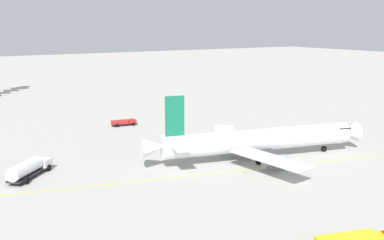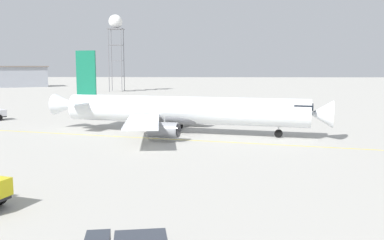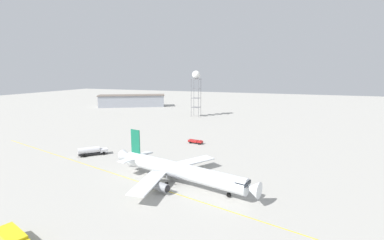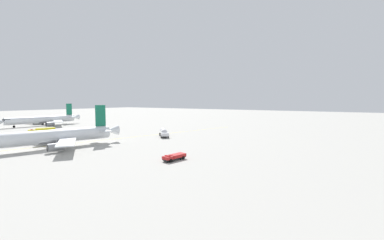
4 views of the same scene
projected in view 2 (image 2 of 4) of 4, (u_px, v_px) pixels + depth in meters
ground_plane at (190, 132)px, 61.91m from camera, size 600.00×600.00×0.00m
airliner_main at (181, 111)px, 60.43m from camera, size 40.81×30.92×11.86m
ops_pickup_truck at (153, 104)px, 97.66m from camera, size 5.93×2.89×1.41m
radar_tower at (116, 26)px, 156.18m from camera, size 5.48×5.48×28.23m
taxiway_centreline at (165, 139)px, 56.03m from camera, size 157.67×40.23×0.01m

